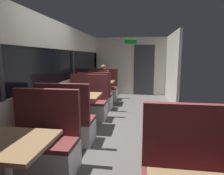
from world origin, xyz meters
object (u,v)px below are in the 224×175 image
bench_far_window_facing_end (96,98)px  bench_far_window_facing_entry (104,90)px  bench_near_window_facing_entry (43,147)px  dining_table_mid_window (79,99)px  dining_table_far_window (100,84)px  bench_mid_window_facing_end (67,125)px  dining_table_near_window (5,151)px  bench_mid_window_facing_entry (88,105)px  seated_passenger (104,85)px  coffee_cup_primary (87,92)px

bench_far_window_facing_end → bench_far_window_facing_entry: same height
bench_near_window_facing_entry → dining_table_mid_window: 1.60m
dining_table_far_window → bench_far_window_facing_entry: size_ratio=0.82×
bench_mid_window_facing_end → bench_far_window_facing_entry: (0.00, 3.67, 0.00)m
dining_table_near_window → bench_near_window_facing_entry: (0.00, 0.70, -0.31)m
bench_mid_window_facing_entry → seated_passenger: bearing=90.0°
bench_near_window_facing_entry → dining_table_far_window: (0.00, 3.84, 0.31)m
dining_table_mid_window → bench_far_window_facing_entry: size_ratio=0.82×
bench_near_window_facing_entry → bench_mid_window_facing_entry: bearing=90.0°
bench_far_window_facing_entry → coffee_cup_primary: 2.95m
bench_mid_window_facing_end → dining_table_far_window: 2.99m
dining_table_near_window → bench_far_window_facing_end: bearing=90.0°
dining_table_mid_window → seated_passenger: 2.90m
dining_table_mid_window → bench_far_window_facing_end: bench_far_window_facing_end is taller
dining_table_near_window → bench_mid_window_facing_end: (0.00, 1.57, -0.31)m
dining_table_near_window → bench_mid_window_facing_end: bench_mid_window_facing_end is taller
dining_table_mid_window → coffee_cup_primary: size_ratio=10.00×
dining_table_mid_window → bench_mid_window_facing_entry: size_ratio=0.82×
bench_mid_window_facing_entry → dining_table_far_window: bearing=90.0°
coffee_cup_primary → dining_table_near_window: bearing=-94.0°
bench_mid_window_facing_entry → coffee_cup_primary: bearing=-75.9°
bench_far_window_facing_end → coffee_cup_primary: 1.59m
bench_far_window_facing_end → seated_passenger: size_ratio=0.87×
bench_mid_window_facing_end → dining_table_mid_window: bearing=90.0°
bench_near_window_facing_entry → bench_far_window_facing_entry: (0.00, 4.54, 0.00)m
bench_mid_window_facing_end → seated_passenger: bearing=90.0°
bench_mid_window_facing_entry → bench_far_window_facing_entry: (0.00, 2.27, 0.00)m
seated_passenger → coffee_cup_primary: seated_passenger is taller
seated_passenger → bench_far_window_facing_entry: bearing=90.0°
bench_mid_window_facing_entry → seated_passenger: (0.00, 2.20, 0.21)m
bench_mid_window_facing_end → bench_far_window_facing_end: bearing=90.0°
bench_mid_window_facing_end → bench_mid_window_facing_entry: 1.40m
dining_table_mid_window → bench_far_window_facing_entry: 2.99m
bench_near_window_facing_entry → dining_table_far_window: bearing=90.0°
coffee_cup_primary → bench_mid_window_facing_entry: bearing=104.1°
bench_far_window_facing_entry → dining_table_mid_window: bearing=-90.0°
dining_table_mid_window → bench_far_window_facing_entry: (0.00, 2.97, -0.31)m
dining_table_mid_window → bench_mid_window_facing_end: (0.00, -0.70, -0.31)m
bench_far_window_facing_entry → dining_table_far_window: bearing=-90.0°
bench_near_window_facing_entry → dining_table_far_window: bench_near_window_facing_entry is taller
dining_table_mid_window → bench_mid_window_facing_entry: (0.00, 0.70, -0.31)m
bench_far_window_facing_end → coffee_cup_primary: bearing=-83.9°
dining_table_mid_window → bench_far_window_facing_end: bearing=90.0°
dining_table_mid_window → dining_table_far_window: 2.27m
dining_table_mid_window → bench_mid_window_facing_end: bench_mid_window_facing_end is taller
bench_far_window_facing_entry → coffee_cup_primary: (0.16, -2.91, 0.46)m
bench_near_window_facing_entry → bench_mid_window_facing_end: 0.87m
bench_far_window_facing_end → dining_table_far_window: bearing=90.0°
coffee_cup_primary → seated_passenger: bearing=93.3°
seated_passenger → dining_table_far_window: bearing=-90.0°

